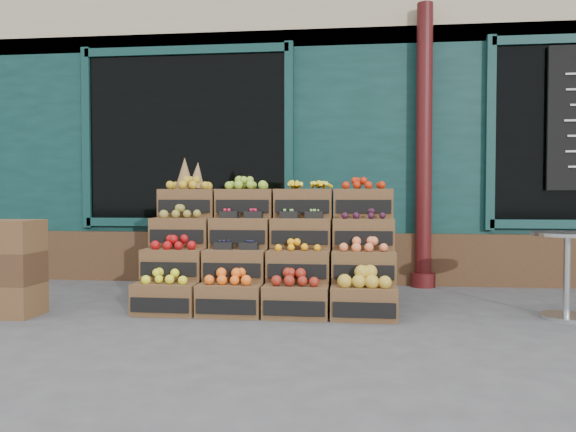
# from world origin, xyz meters

# --- Properties ---
(ground) EXTENTS (60.00, 60.00, 0.00)m
(ground) POSITION_xyz_m (0.00, 0.00, 0.00)
(ground) COLOR #4B4B4E
(ground) RESTS_ON ground
(shop_facade) EXTENTS (12.00, 6.24, 4.80)m
(shop_facade) POSITION_xyz_m (0.00, 5.11, 2.40)
(shop_facade) COLOR #0F3331
(shop_facade) RESTS_ON ground
(crate_display) EXTENTS (2.28, 1.12, 1.42)m
(crate_display) POSITION_xyz_m (-0.37, 0.76, 0.44)
(crate_display) COLOR brown
(crate_display) RESTS_ON ground
(spare_crates) EXTENTS (0.56, 0.39, 0.83)m
(spare_crates) POSITION_xyz_m (-2.58, 0.07, 0.41)
(spare_crates) COLOR brown
(spare_crates) RESTS_ON ground
(bistro_table) EXTENTS (0.58, 0.58, 0.73)m
(bistro_table) POSITION_xyz_m (2.19, 0.48, 0.45)
(bistro_table) COLOR #ACAFB3
(bistro_table) RESTS_ON ground
(shopkeeper) EXTENTS (0.88, 0.75, 2.06)m
(shopkeeper) POSITION_xyz_m (-2.07, 2.65, 1.03)
(shopkeeper) COLOR #1D6732
(shopkeeper) RESTS_ON ground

